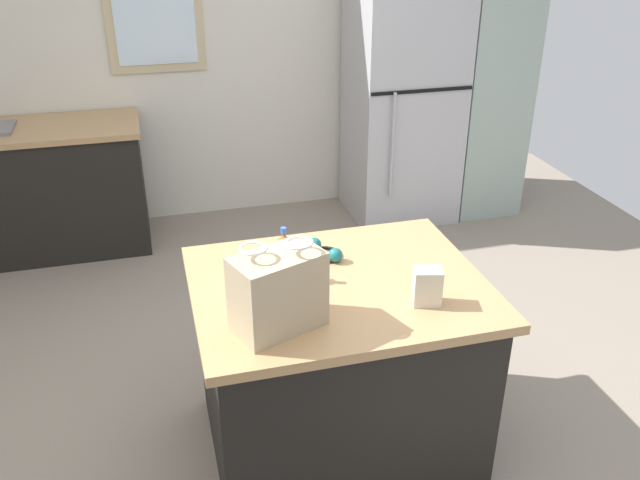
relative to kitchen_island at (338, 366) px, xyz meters
name	(u,v)px	position (x,y,z in m)	size (l,w,h in m)	color
ground	(297,419)	(-0.15, 0.20, -0.44)	(6.33, 6.33, 0.00)	gray
back_wall	(211,35)	(-0.15, 2.83, 0.95)	(5.00, 0.13, 2.78)	silver
kitchen_island	(338,366)	(0.00, 0.00, 0.00)	(1.21, 0.97, 0.87)	black
refrigerator	(402,106)	(1.21, 2.40, 0.43)	(0.78, 0.75, 1.74)	#B7B7BC
tall_cabinet	(485,77)	(1.88, 2.40, 0.62)	(0.52, 0.67, 2.12)	#9EB2A8
sink_counter	(31,190)	(-1.53, 2.44, 0.03)	(1.57, 0.67, 1.10)	black
shopping_bag	(278,291)	(-0.30, -0.25, 0.58)	(0.37, 0.29, 0.35)	tan
small_box	(427,286)	(0.29, -0.24, 0.51)	(0.11, 0.08, 0.15)	beige
bottle	(284,256)	(-0.21, 0.09, 0.54)	(0.05, 0.05, 0.24)	#C66633
ear_defenders	(325,252)	(0.00, 0.24, 0.45)	(0.20, 0.20, 0.06)	black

